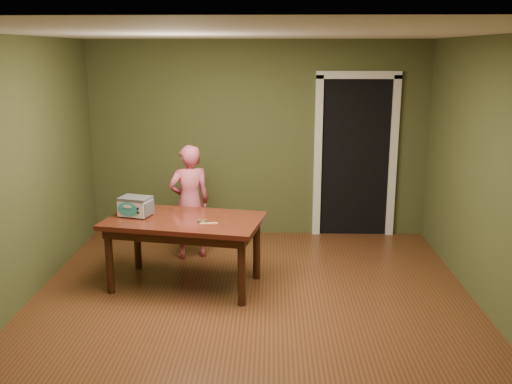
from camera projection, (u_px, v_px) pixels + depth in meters
floor at (251, 312)px, 5.49m from camera, size 5.00×5.00×0.00m
room_shell at (251, 137)px, 5.08m from camera, size 4.52×5.02×2.61m
doorway at (352, 154)px, 7.90m from camera, size 1.10×0.66×2.25m
dining_table at (184, 227)px, 5.97m from camera, size 1.74×1.18×0.75m
toy_oven at (135, 206)px, 6.01m from camera, size 0.38×0.31×0.21m
baking_pan at (202, 221)px, 5.83m from camera, size 0.10×0.10×0.02m
spatula at (209, 223)px, 5.77m from camera, size 0.18×0.05×0.01m
child at (190, 202)px, 6.81m from camera, size 0.59×0.50×1.39m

